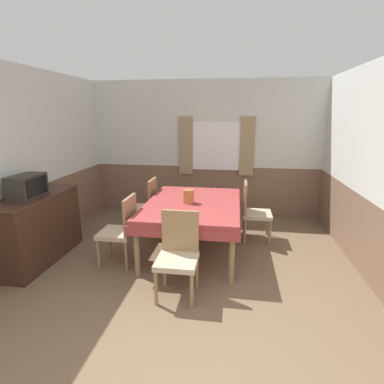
# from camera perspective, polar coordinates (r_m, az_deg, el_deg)

# --- Properties ---
(wall_back) EXTENTS (4.85, 0.10, 2.60)m
(wall_back) POSITION_cam_1_polar(r_m,az_deg,el_deg) (5.95, 2.58, 8.25)
(wall_back) COLOR silver
(wall_back) RESTS_ON ground_plane
(wall_left) EXTENTS (0.05, 4.87, 2.60)m
(wall_left) POSITION_cam_1_polar(r_m,az_deg,el_deg) (4.67, -29.65, 4.57)
(wall_left) COLOR silver
(wall_left) RESTS_ON ground_plane
(wall_right) EXTENTS (0.05, 4.87, 2.60)m
(wall_right) POSITION_cam_1_polar(r_m,az_deg,el_deg) (4.02, 32.21, 2.89)
(wall_right) COLOR silver
(wall_right) RESTS_ON ground_plane
(dining_table) EXTENTS (1.35, 1.83, 0.74)m
(dining_table) POSITION_cam_1_polar(r_m,az_deg,el_deg) (4.32, 0.19, -3.22)
(dining_table) COLOR #9E3838
(dining_table) RESTS_ON ground_plane
(chair_head_near) EXTENTS (0.44, 0.44, 0.93)m
(chair_head_near) POSITION_cam_1_polar(r_m,az_deg,el_deg) (3.35, -2.64, -11.36)
(chair_head_near) COLOR #93704C
(chair_head_near) RESTS_ON ground_plane
(chair_left_far) EXTENTS (0.44, 0.44, 0.93)m
(chair_left_far) POSITION_cam_1_polar(r_m,az_deg,el_deg) (5.05, -8.84, -2.43)
(chair_left_far) COLOR #93704C
(chair_left_far) RESTS_ON ground_plane
(chair_left_near) EXTENTS (0.44, 0.44, 0.93)m
(chair_left_near) POSITION_cam_1_polar(r_m,az_deg,el_deg) (4.10, -13.27, -6.75)
(chair_left_near) COLOR #93704C
(chair_left_near) RESTS_ON ground_plane
(chair_right_far) EXTENTS (0.44, 0.44, 0.93)m
(chair_right_far) POSITION_cam_1_polar(r_m,az_deg,el_deg) (4.84, 11.50, -3.32)
(chair_right_far) COLOR #93704C
(chair_right_far) RESTS_ON ground_plane
(sideboard) EXTENTS (0.46, 1.37, 0.92)m
(sideboard) POSITION_cam_1_polar(r_m,az_deg,el_deg) (4.57, -27.09, -6.11)
(sideboard) COLOR #3D2319
(sideboard) RESTS_ON ground_plane
(tv) EXTENTS (0.29, 0.48, 0.30)m
(tv) POSITION_cam_1_polar(r_m,az_deg,el_deg) (4.33, -28.90, 0.92)
(tv) COLOR #2D2823
(tv) RESTS_ON sideboard
(vase) EXTENTS (0.16, 0.16, 0.19)m
(vase) POSITION_cam_1_polar(r_m,az_deg,el_deg) (4.24, -0.68, -0.82)
(vase) COLOR #B26B38
(vase) RESTS_ON dining_table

